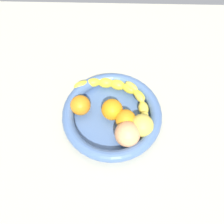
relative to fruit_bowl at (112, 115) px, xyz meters
The scene contains 9 objects.
kitchen_counter 4.36cm from the fruit_bowl, ahead, with size 120.00×120.00×3.00cm, color #AFAC99.
fruit_bowl is the anchor object (origin of this frame).
banana_draped_left 9.54cm from the fruit_bowl, 13.74° to the left, with size 8.37×20.06×4.91cm.
banana_draped_right 10.60cm from the fruit_bowl, 93.37° to the left, with size 24.78×9.84×3.81cm.
orange_front 10.51cm from the fruit_bowl, 168.46° to the left, with size 6.48×6.48×6.48cm, color orange.
orange_mid_left 2.48cm from the fruit_bowl, 104.91° to the left, with size 6.78×6.78×6.78cm, color orange.
orange_mid_right 5.42cm from the fruit_bowl, 31.72° to the right, with size 6.35×6.35×6.35cm, color orange.
peach_blush 9.44cm from the fruit_bowl, 58.47° to the right, with size 7.66×7.66×7.66cm, color #F0A46B.
apple_yellow 10.53cm from the fruit_bowl, 27.11° to the right, with size 7.04×7.04×7.04cm, color #DDC44F.
Camera 1 is at (0.84, -33.46, 68.93)cm, focal length 35.73 mm.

